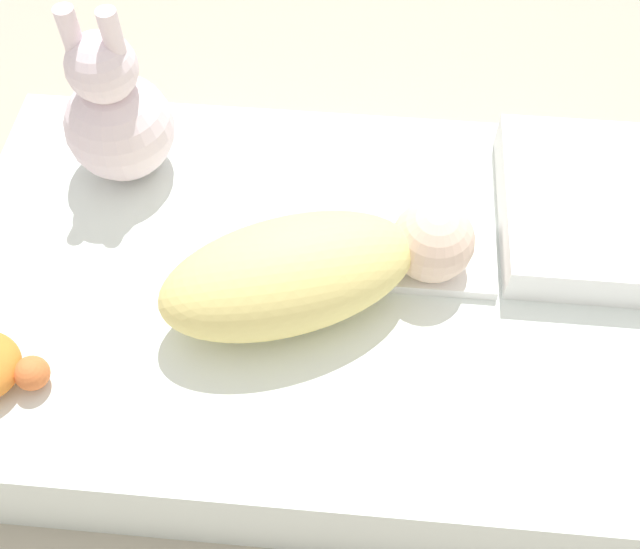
{
  "coord_description": "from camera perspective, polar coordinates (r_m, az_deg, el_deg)",
  "views": [
    {
      "loc": [
        0.01,
        -0.69,
        1.26
      ],
      "look_at": [
        -0.05,
        -0.03,
        0.28
      ],
      "focal_mm": 42.0,
      "sensor_mm": 36.0,
      "label": 1
    }
  ],
  "objects": [
    {
      "name": "ground_plane",
      "position": [
        1.44,
        1.92,
        -5.42
      ],
      "size": [
        12.0,
        12.0,
        0.0
      ],
      "primitive_type": "plane",
      "color": "#B2A893"
    },
    {
      "name": "bed_mattress",
      "position": [
        1.34,
        2.06,
        -3.08
      ],
      "size": [
        1.33,
        0.77,
        0.23
      ],
      "color": "white",
      "rests_on": "ground_plane"
    },
    {
      "name": "burp_cloth",
      "position": [
        1.27,
        9.11,
        1.31
      ],
      "size": [
        0.19,
        0.14,
        0.02
      ],
      "color": "white",
      "rests_on": "bed_mattress"
    },
    {
      "name": "swaddled_baby",
      "position": [
        1.15,
        -0.58,
        0.35
      ],
      "size": [
        0.51,
        0.33,
        0.17
      ],
      "rotation": [
        0.0,
        0.0,
        0.39
      ],
      "color": "#EFDB7F",
      "rests_on": "bed_mattress"
    },
    {
      "name": "pillow",
      "position": [
        1.37,
        20.04,
        4.8
      ],
      "size": [
        0.31,
        0.35,
        0.07
      ],
      "color": "white",
      "rests_on": "bed_mattress"
    },
    {
      "name": "bunny_plush",
      "position": [
        1.36,
        -15.26,
        11.65
      ],
      "size": [
        0.19,
        0.19,
        0.34
      ],
      "color": "silver",
      "rests_on": "bed_mattress"
    }
  ]
}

